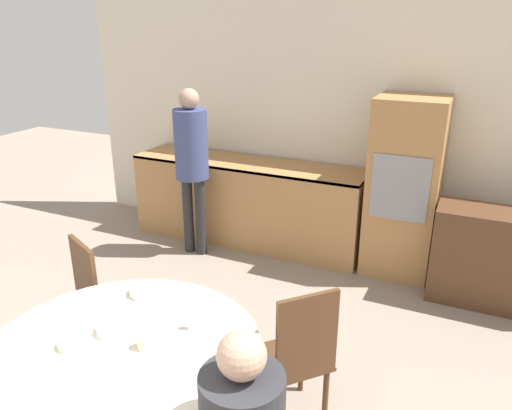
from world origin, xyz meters
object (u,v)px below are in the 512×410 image
(chair_far_right, at_px, (299,353))
(person_standing, at_px, (192,155))
(bowl_centre, at_px, (70,344))
(cup, at_px, (144,342))
(bowl_near, at_px, (113,328))
(dining_table, at_px, (126,380))
(oven_unit, at_px, (404,188))
(sideboard, at_px, (502,260))
(bowl_far, at_px, (145,291))
(chair_far_left, at_px, (76,304))

(chair_far_right, relative_size, person_standing, 0.56)
(chair_far_right, height_order, bowl_centre, chair_far_right)
(cup, xyz_separation_m, bowl_near, (-0.24, 0.05, -0.02))
(bowl_near, bearing_deg, chair_far_right, 32.69)
(person_standing, bearing_deg, dining_table, -66.00)
(dining_table, bearing_deg, oven_unit, 72.93)
(person_standing, relative_size, bowl_near, 9.55)
(person_standing, relative_size, cup, 22.42)
(person_standing, bearing_deg, oven_unit, 14.26)
(sideboard, bearing_deg, bowl_near, -127.07)
(person_standing, bearing_deg, chair_far_right, -44.72)
(sideboard, relative_size, bowl_far, 6.02)
(person_standing, height_order, bowl_near, person_standing)
(person_standing, xyz_separation_m, bowl_near, (0.97, -2.39, -0.28))
(sideboard, bearing_deg, person_standing, -175.65)
(bowl_centre, xyz_separation_m, bowl_far, (0.03, 0.60, 0.00))
(sideboard, height_order, dining_table, sideboard)
(person_standing, distance_m, bowl_near, 2.59)
(sideboard, distance_m, dining_table, 3.27)
(oven_unit, xyz_separation_m, sideboard, (0.91, -0.29, -0.43))
(dining_table, relative_size, bowl_centre, 11.35)
(dining_table, height_order, chair_far_right, chair_far_right)
(sideboard, height_order, bowl_centre, sideboard)
(oven_unit, distance_m, bowl_near, 3.09)
(chair_far_right, xyz_separation_m, bowl_far, (-0.96, -0.17, 0.27))
(sideboard, relative_size, person_standing, 0.66)
(sideboard, bearing_deg, chair_far_left, -140.68)
(chair_far_left, xyz_separation_m, bowl_far, (0.62, -0.02, 0.27))
(oven_unit, height_order, cup, oven_unit)
(oven_unit, relative_size, cup, 22.12)
(oven_unit, xyz_separation_m, dining_table, (-0.92, -3.00, -0.28))
(oven_unit, height_order, person_standing, person_standing)
(oven_unit, distance_m, chair_far_left, 3.07)
(bowl_centre, bearing_deg, chair_far_left, 133.84)
(oven_unit, distance_m, person_standing, 2.10)
(dining_table, height_order, person_standing, person_standing)
(chair_far_left, bearing_deg, bowl_near, -4.94)
(person_standing, bearing_deg, cup, -63.59)
(chair_far_left, bearing_deg, sideboard, 64.88)
(dining_table, xyz_separation_m, chair_far_right, (0.74, 0.66, -0.04))
(bowl_centre, bearing_deg, bowl_near, 60.02)
(oven_unit, distance_m, bowl_centre, 3.32)
(oven_unit, height_order, dining_table, oven_unit)
(chair_far_left, xyz_separation_m, chair_far_right, (1.58, 0.15, 0.00))
(chair_far_left, bearing_deg, person_standing, 123.10)
(chair_far_left, relative_size, chair_far_right, 1.00)
(oven_unit, bearing_deg, bowl_far, -114.52)
(cup, height_order, bowl_near, cup)
(cup, bearing_deg, dining_table, -154.73)
(oven_unit, relative_size, bowl_near, 9.42)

